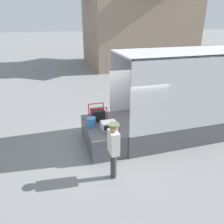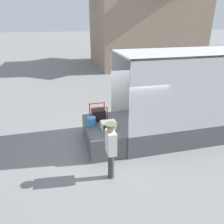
{
  "view_description": "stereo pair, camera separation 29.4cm",
  "coord_description": "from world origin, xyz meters",
  "px_view_note": "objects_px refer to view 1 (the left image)",
  "views": [
    {
      "loc": [
        -2.29,
        -6.8,
        4.32
      ],
      "look_at": [
        -0.3,
        -0.2,
        1.37
      ],
      "focal_mm": 35.0,
      "sensor_mm": 36.0,
      "label": 1
    },
    {
      "loc": [
        -2.0,
        -6.88,
        4.32
      ],
      "look_at": [
        -0.3,
        -0.2,
        1.37
      ],
      "focal_mm": 35.0,
      "sensor_mm": 36.0,
      "label": 2
    }
  ],
  "objects_px": {
    "orange_bucket": "(91,122)",
    "worker_person": "(114,146)",
    "box_truck": "(217,107)",
    "microwave": "(109,125)",
    "portable_generator": "(98,114)"
  },
  "relations": [
    {
      "from": "box_truck",
      "to": "worker_person",
      "type": "relative_size",
      "value": 4.23
    },
    {
      "from": "portable_generator",
      "to": "orange_bucket",
      "type": "bearing_deg",
      "value": -128.95
    },
    {
      "from": "box_truck",
      "to": "orange_bucket",
      "type": "height_order",
      "value": "box_truck"
    },
    {
      "from": "box_truck",
      "to": "microwave",
      "type": "bearing_deg",
      "value": -175.92
    },
    {
      "from": "portable_generator",
      "to": "worker_person",
      "type": "xyz_separation_m",
      "value": [
        -0.11,
        -2.3,
        0.04
      ]
    },
    {
      "from": "box_truck",
      "to": "portable_generator",
      "type": "xyz_separation_m",
      "value": [
        -4.95,
        0.46,
        0.1
      ]
    },
    {
      "from": "box_truck",
      "to": "portable_generator",
      "type": "relative_size",
      "value": 12.28
    },
    {
      "from": "microwave",
      "to": "portable_generator",
      "type": "xyz_separation_m",
      "value": [
        -0.18,
        0.8,
        0.09
      ]
    },
    {
      "from": "portable_generator",
      "to": "worker_person",
      "type": "height_order",
      "value": "worker_person"
    },
    {
      "from": "box_truck",
      "to": "worker_person",
      "type": "height_order",
      "value": "box_truck"
    },
    {
      "from": "orange_bucket",
      "to": "box_truck",
      "type": "bearing_deg",
      "value": -0.17
    },
    {
      "from": "portable_generator",
      "to": "worker_person",
      "type": "distance_m",
      "value": 2.3
    },
    {
      "from": "portable_generator",
      "to": "orange_bucket",
      "type": "relative_size",
      "value": 1.84
    },
    {
      "from": "portable_generator",
      "to": "orange_bucket",
      "type": "xyz_separation_m",
      "value": [
        -0.36,
        -0.45,
        -0.06
      ]
    },
    {
      "from": "orange_bucket",
      "to": "worker_person",
      "type": "distance_m",
      "value": 1.87
    }
  ]
}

